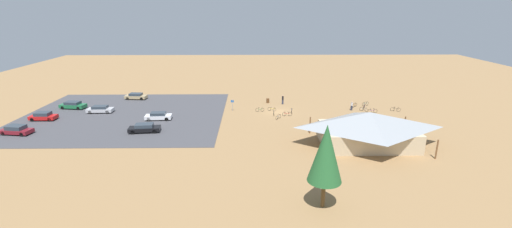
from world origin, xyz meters
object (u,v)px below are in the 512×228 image
object	(u,v)px
bicycle_silver_edge_south	(278,117)
bicycle_silver_trailside	(364,109)
lot_sign	(232,104)
car_black_mid_lot	(144,128)
car_red_aisle_side	(43,116)
car_tan_near_entry	(136,96)
trash_bin	(268,101)
bicycle_red_yard_left	(287,114)
bike_pavilion	(368,127)
car_maroon_back_corner	(16,130)
pine_mideast	(326,154)
bicycle_yellow_near_sign	(272,109)
bicycle_teal_yard_right	(365,104)
bicycle_blue_near_porch	(292,111)
car_silver_second_row	(100,109)
visitor_at_bikes	(352,106)
visitor_by_pavilion	(381,120)
bicycle_white_edge_north	(274,113)
bicycle_orange_yard_center	(355,105)
bicycle_purple_lone_west	(364,107)
bicycle_purple_back_row	(372,111)
bicycle_green_yard_front	(260,110)
car_green_front_row	(73,105)
bicycle_black_front_row	(395,109)
visitor_near_lot	(283,99)

from	to	relation	value
bicycle_silver_edge_south	bicycle_silver_trailside	size ratio (longest dim) A/B	1.12
lot_sign	car_black_mid_lot	bearing A→B (deg)	40.73
car_red_aisle_side	car_tan_near_entry	bearing A→B (deg)	-129.44
trash_bin	car_tan_near_entry	world-z (taller)	car_tan_near_entry
bicycle_red_yard_left	bicycle_silver_trailside	world-z (taller)	bicycle_red_yard_left
bike_pavilion	car_maroon_back_corner	distance (m)	52.15
bike_pavilion	pine_mideast	distance (m)	18.26
bicycle_yellow_near_sign	car_maroon_back_corner	world-z (taller)	car_maroon_back_corner
bicycle_teal_yard_right	bicycle_silver_trailside	distance (m)	3.91
bicycle_blue_near_porch	bicycle_silver_trailside	distance (m)	13.57
car_silver_second_row	car_maroon_back_corner	world-z (taller)	car_maroon_back_corner
bicycle_yellow_near_sign	visitor_at_bikes	xyz separation A→B (m)	(-14.96, -0.30, 0.56)
car_silver_second_row	visitor_by_pavilion	world-z (taller)	visitor_by_pavilion
bicycle_red_yard_left	car_black_mid_lot	distance (m)	24.24
bicycle_blue_near_porch	bicycle_white_edge_north	world-z (taller)	bicycle_white_edge_north
bicycle_blue_near_porch	bicycle_orange_yard_center	distance (m)	13.14
bicycle_red_yard_left	bicycle_silver_trailside	size ratio (longest dim) A/B	1.39
bicycle_purple_lone_west	visitor_by_pavilion	size ratio (longest dim) A/B	0.95
pine_mideast	bicycle_red_yard_left	world-z (taller)	pine_mideast
bicycle_purple_back_row	bicycle_silver_trailside	bearing A→B (deg)	-45.67
car_red_aisle_side	car_silver_second_row	bearing A→B (deg)	-151.81
bicycle_orange_yard_center	bicycle_green_yard_front	bearing A→B (deg)	8.55
trash_bin	car_green_front_row	world-z (taller)	car_green_front_row
bike_pavilion	trash_bin	size ratio (longest dim) A/B	16.51
car_tan_near_entry	visitor_at_bikes	size ratio (longest dim) A/B	2.63
trash_bin	bicycle_green_yard_front	bearing A→B (deg)	73.83
bicycle_red_yard_left	car_tan_near_entry	distance (m)	32.83
bicycle_black_front_row	bicycle_purple_back_row	distance (m)	4.80
lot_sign	car_red_aisle_side	xyz separation A→B (m)	(32.04, 4.98, -0.67)
bicycle_orange_yard_center	bicycle_green_yard_front	distance (m)	18.67
visitor_near_lot	pine_mideast	bearing A→B (deg)	90.96
pine_mideast	bike_pavilion	bearing A→B (deg)	-121.18
bicycle_purple_back_row	visitor_at_bikes	world-z (taller)	visitor_at_bikes
pine_mideast	bicycle_yellow_near_sign	distance (m)	32.60
trash_bin	bicycle_black_front_row	bearing A→B (deg)	165.09
bicycle_orange_yard_center	bicycle_white_edge_north	bearing A→B (deg)	17.35
car_silver_second_row	visitor_at_bikes	size ratio (longest dim) A/B	2.65
bicycle_blue_near_porch	bicycle_black_front_row	bearing A→B (deg)	-178.13
bicycle_silver_edge_south	car_tan_near_entry	bearing A→B (deg)	-25.20
trash_bin	car_silver_second_row	xyz separation A→B (m)	(31.00, 6.46, 0.24)
trash_bin	bicycle_green_yard_front	size ratio (longest dim) A/B	0.55
pine_mideast	car_black_mid_lot	distance (m)	31.73
bicycle_black_front_row	car_tan_near_entry	size ratio (longest dim) A/B	0.37
bicycle_blue_near_porch	visitor_near_lot	distance (m)	5.95
bicycle_silver_edge_south	bicycle_yellow_near_sign	world-z (taller)	bicycle_silver_edge_south
pine_mideast	bicycle_white_edge_north	bearing A→B (deg)	-84.46
bicycle_white_edge_north	car_silver_second_row	world-z (taller)	car_silver_second_row
car_tan_near_entry	visitor_near_lot	size ratio (longest dim) A/B	2.44
pine_mideast	visitor_near_lot	bearing A→B (deg)	-89.04
bike_pavilion	bicycle_blue_near_porch	world-z (taller)	bike_pavilion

